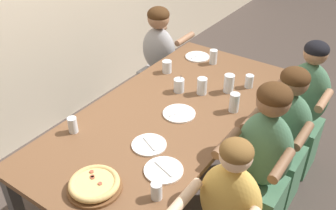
{
  "coord_description": "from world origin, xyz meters",
  "views": [
    {
      "loc": [
        -1.83,
        -1.27,
        2.29
      ],
      "look_at": [
        0.0,
        0.0,
        0.81
      ],
      "focal_mm": 40.0,
      "sensor_mm": 36.0,
      "label": 1
    }
  ],
  "objects_px": {
    "cocktail_glass_blue": "(179,86)",
    "diner_far_right": "(159,64)",
    "empty_plate_c": "(179,113)",
    "drinking_glass_a": "(202,87)",
    "empty_plate_a": "(149,145)",
    "empty_plate_d": "(164,170)",
    "drinking_glass_g": "(167,67)",
    "drinking_glass_d": "(234,102)",
    "drinking_glass_c": "(73,126)",
    "drinking_glass_b": "(157,192)",
    "diner_near_center": "(260,170)",
    "empty_plate_b": "(197,57)",
    "drinking_glass_h": "(249,82)",
    "drinking_glass_e": "(229,84)",
    "pizza_board_main": "(94,185)",
    "diner_near_midright": "(281,144)",
    "diner_near_right": "(301,115)",
    "drinking_glass_f": "(213,58)"
  },
  "relations": [
    {
      "from": "drinking_glass_e",
      "to": "diner_near_center",
      "type": "height_order",
      "value": "diner_near_center"
    },
    {
      "from": "drinking_glass_b",
      "to": "drinking_glass_e",
      "type": "distance_m",
      "value": 1.21
    },
    {
      "from": "empty_plate_d",
      "to": "drinking_glass_h",
      "type": "height_order",
      "value": "drinking_glass_h"
    },
    {
      "from": "pizza_board_main",
      "to": "empty_plate_a",
      "type": "height_order",
      "value": "pizza_board_main"
    },
    {
      "from": "drinking_glass_e",
      "to": "diner_near_midright",
      "type": "height_order",
      "value": "diner_near_midright"
    },
    {
      "from": "empty_plate_c",
      "to": "diner_near_midright",
      "type": "relative_size",
      "value": 0.2
    },
    {
      "from": "drinking_glass_d",
      "to": "drinking_glass_f",
      "type": "distance_m",
      "value": 0.75
    },
    {
      "from": "empty_plate_d",
      "to": "cocktail_glass_blue",
      "type": "bearing_deg",
      "value": 27.68
    },
    {
      "from": "cocktail_glass_blue",
      "to": "diner_near_center",
      "type": "xyz_separation_m",
      "value": [
        -0.26,
        -0.82,
        -0.24
      ]
    },
    {
      "from": "drinking_glass_a",
      "to": "drinking_glass_e",
      "type": "distance_m",
      "value": 0.21
    },
    {
      "from": "drinking_glass_f",
      "to": "drinking_glass_d",
      "type": "bearing_deg",
      "value": -139.53
    },
    {
      "from": "drinking_glass_f",
      "to": "diner_near_right",
      "type": "height_order",
      "value": "diner_near_right"
    },
    {
      "from": "drinking_glass_c",
      "to": "diner_near_midright",
      "type": "relative_size",
      "value": 0.1
    },
    {
      "from": "drinking_glass_c",
      "to": "drinking_glass_a",
      "type": "bearing_deg",
      "value": -26.61
    },
    {
      "from": "pizza_board_main",
      "to": "empty_plate_a",
      "type": "relative_size",
      "value": 1.37
    },
    {
      "from": "empty_plate_c",
      "to": "drinking_glass_a",
      "type": "distance_m",
      "value": 0.34
    },
    {
      "from": "empty_plate_b",
      "to": "drinking_glass_c",
      "type": "distance_m",
      "value": 1.43
    },
    {
      "from": "diner_near_midright",
      "to": "diner_near_right",
      "type": "height_order",
      "value": "diner_near_right"
    },
    {
      "from": "drinking_glass_b",
      "to": "empty_plate_d",
      "type": "bearing_deg",
      "value": 25.11
    },
    {
      "from": "empty_plate_c",
      "to": "drinking_glass_b",
      "type": "bearing_deg",
      "value": -155.34
    },
    {
      "from": "empty_plate_b",
      "to": "drinking_glass_c",
      "type": "bearing_deg",
      "value": 175.81
    },
    {
      "from": "empty_plate_c",
      "to": "drinking_glass_g",
      "type": "relative_size",
      "value": 2.28
    },
    {
      "from": "empty_plate_a",
      "to": "empty_plate_d",
      "type": "relative_size",
      "value": 0.96
    },
    {
      "from": "empty_plate_b",
      "to": "drinking_glass_a",
      "type": "height_order",
      "value": "drinking_glass_a"
    },
    {
      "from": "empty_plate_a",
      "to": "drinking_glass_a",
      "type": "bearing_deg",
      "value": 3.59
    },
    {
      "from": "empty_plate_a",
      "to": "drinking_glass_d",
      "type": "height_order",
      "value": "drinking_glass_d"
    },
    {
      "from": "drinking_glass_f",
      "to": "pizza_board_main",
      "type": "bearing_deg",
      "value": -173.3
    },
    {
      "from": "drinking_glass_d",
      "to": "diner_near_right",
      "type": "relative_size",
      "value": 0.12
    },
    {
      "from": "drinking_glass_e",
      "to": "diner_near_center",
      "type": "xyz_separation_m",
      "value": [
        -0.48,
        -0.5,
        -0.25
      ]
    },
    {
      "from": "empty_plate_a",
      "to": "drinking_glass_c",
      "type": "xyz_separation_m",
      "value": [
        -0.17,
        0.5,
        0.04
      ]
    },
    {
      "from": "diner_near_center",
      "to": "diner_near_right",
      "type": "height_order",
      "value": "diner_near_center"
    },
    {
      "from": "cocktail_glass_blue",
      "to": "diner_far_right",
      "type": "relative_size",
      "value": 0.12
    },
    {
      "from": "drinking_glass_e",
      "to": "empty_plate_b",
      "type": "bearing_deg",
      "value": 53.55
    },
    {
      "from": "pizza_board_main",
      "to": "drinking_glass_a",
      "type": "relative_size",
      "value": 2.34
    },
    {
      "from": "diner_near_midright",
      "to": "pizza_board_main",
      "type": "bearing_deg",
      "value": 63.04
    },
    {
      "from": "diner_near_center",
      "to": "drinking_glass_g",
      "type": "bearing_deg",
      "value": -23.43
    },
    {
      "from": "empty_plate_d",
      "to": "drinking_glass_a",
      "type": "distance_m",
      "value": 0.91
    },
    {
      "from": "diner_far_right",
      "to": "drinking_glass_f",
      "type": "bearing_deg",
      "value": -6.08
    },
    {
      "from": "empty_plate_b",
      "to": "diner_near_midright",
      "type": "relative_size",
      "value": 0.19
    },
    {
      "from": "drinking_glass_a",
      "to": "diner_far_right",
      "type": "relative_size",
      "value": 0.12
    },
    {
      "from": "drinking_glass_a",
      "to": "drinking_glass_g",
      "type": "height_order",
      "value": "drinking_glass_a"
    },
    {
      "from": "drinking_glass_f",
      "to": "drinking_glass_g",
      "type": "height_order",
      "value": "drinking_glass_f"
    },
    {
      "from": "empty_plate_c",
      "to": "empty_plate_d",
      "type": "height_order",
      "value": "same"
    },
    {
      "from": "empty_plate_b",
      "to": "cocktail_glass_blue",
      "type": "bearing_deg",
      "value": -162.36
    },
    {
      "from": "drinking_glass_d",
      "to": "drinking_glass_e",
      "type": "bearing_deg",
      "value": 35.29
    },
    {
      "from": "drinking_glass_d",
      "to": "diner_near_right",
      "type": "xyz_separation_m",
      "value": [
        0.57,
        -0.35,
        -0.3
      ]
    },
    {
      "from": "drinking_glass_b",
      "to": "drinking_glass_f",
      "type": "bearing_deg",
      "value": 18.46
    },
    {
      "from": "drinking_glass_b",
      "to": "diner_near_center",
      "type": "bearing_deg",
      "value": -23.81
    },
    {
      "from": "empty_plate_c",
      "to": "diner_near_right",
      "type": "distance_m",
      "value": 1.08
    },
    {
      "from": "empty_plate_b",
      "to": "drinking_glass_h",
      "type": "bearing_deg",
      "value": -109.8
    }
  ]
}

